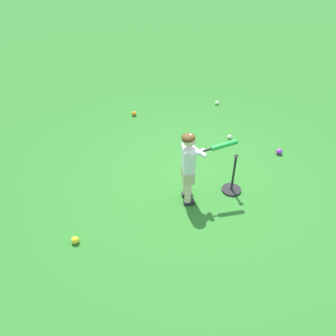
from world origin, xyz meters
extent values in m
plane|color=#2D7528|center=(0.00, 0.00, 0.00)|extent=(40.00, 40.00, 0.00)
cube|color=#232328|center=(-0.45, -0.10, 0.03)|extent=(0.16, 0.17, 0.05)
cylinder|color=beige|center=(-0.46, -0.08, 0.21)|extent=(0.09, 0.09, 0.34)
cube|color=#232328|center=(-0.58, -0.20, 0.03)|extent=(0.16, 0.17, 0.05)
cylinder|color=beige|center=(-0.60, -0.18, 0.21)|extent=(0.09, 0.09, 0.34)
cube|color=#C6B284|center=(-0.53, -0.13, 0.46)|extent=(0.31, 0.28, 0.16)
cube|color=white|center=(-0.53, -0.13, 0.71)|extent=(0.29, 0.27, 0.34)
sphere|color=beige|center=(-0.53, -0.13, 1.00)|extent=(0.17, 0.17, 0.17)
ellipsoid|color=#563819|center=(-0.53, -0.12, 1.02)|extent=(0.24, 0.24, 0.11)
sphere|color=green|center=(-0.44, -0.25, 0.80)|extent=(0.04, 0.04, 0.04)
cylinder|color=black|center=(-0.38, -0.31, 0.81)|extent=(0.12, 0.12, 0.05)
cylinder|color=green|center=(-0.21, -0.48, 0.85)|extent=(0.29, 0.29, 0.11)
sphere|color=green|center=(-0.09, -0.60, 0.87)|extent=(0.07, 0.07, 0.07)
cylinder|color=white|center=(-0.44, -0.20, 0.81)|extent=(0.11, 0.31, 0.14)
cylinder|color=white|center=(-0.49, -0.24, 0.81)|extent=(0.31, 0.12, 0.14)
sphere|color=white|center=(1.30, -0.07, 0.04)|extent=(0.07, 0.07, 0.07)
sphere|color=white|center=(2.45, 0.64, 0.04)|extent=(0.08, 0.08, 0.08)
sphere|color=orange|center=(1.19, 1.90, 0.05)|extent=(0.10, 0.10, 0.10)
sphere|color=purple|center=(1.24, -0.98, 0.05)|extent=(0.10, 0.10, 0.10)
sphere|color=yellow|center=(-1.89, 0.71, 0.05)|extent=(0.10, 0.10, 0.10)
cylinder|color=black|center=(-0.03, -0.61, 0.01)|extent=(0.28, 0.28, 0.03)
cylinder|color=black|center=(-0.03, -0.61, 0.31)|extent=(0.03, 0.03, 0.55)
cone|color=black|center=(-0.03, -0.61, 0.60)|extent=(0.07, 0.07, 0.04)
camera|label=1|loc=(-3.75, -1.63, 3.23)|focal=36.13mm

